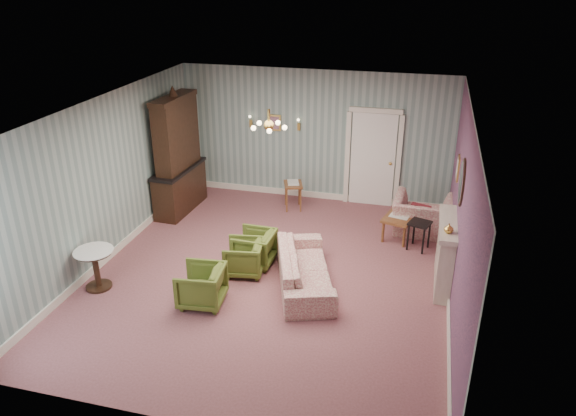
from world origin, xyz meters
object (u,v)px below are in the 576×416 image
(dresser, at_px, (177,151))
(fireplace, at_px, (445,254))
(olive_chair_c, at_px, (254,246))
(pedestal_table, at_px, (96,269))
(sofa_chintz, at_px, (305,263))
(coffee_table, at_px, (400,225))
(olive_chair_b, at_px, (244,256))
(side_table_black, at_px, (419,236))
(wingback_chair, at_px, (424,210))
(olive_chair_a, at_px, (201,284))

(dresser, distance_m, fireplace, 5.82)
(olive_chair_c, bearing_deg, pedestal_table, -56.51)
(sofa_chintz, relative_size, coffee_table, 2.21)
(olive_chair_c, relative_size, fireplace, 0.49)
(coffee_table, bearing_deg, dresser, 178.58)
(dresser, bearing_deg, olive_chair_b, -42.58)
(side_table_black, xyz_separation_m, pedestal_table, (-5.07, -2.69, 0.07))
(pedestal_table, bearing_deg, sofa_chintz, 16.15)
(wingback_chair, bearing_deg, sofa_chintz, 56.12)
(olive_chair_a, xyz_separation_m, sofa_chintz, (1.44, 0.95, 0.06))
(olive_chair_b, xyz_separation_m, coffee_table, (2.51, 2.09, -0.09))
(coffee_table, bearing_deg, sofa_chintz, -122.86)
(dresser, bearing_deg, olive_chair_a, -57.90)
(olive_chair_a, height_order, olive_chair_c, olive_chair_a)
(sofa_chintz, distance_m, pedestal_table, 3.42)
(sofa_chintz, relative_size, fireplace, 1.48)
(dresser, relative_size, coffee_table, 2.81)
(dresser, bearing_deg, pedestal_table, -87.39)
(olive_chair_b, bearing_deg, coffee_table, 120.88)
(dresser, bearing_deg, fireplace, -14.82)
(olive_chair_c, bearing_deg, olive_chair_b, -10.55)
(wingback_chair, relative_size, coffee_table, 1.21)
(olive_chair_c, distance_m, coffee_table, 3.00)
(olive_chair_b, distance_m, coffee_table, 3.27)
(side_table_black, bearing_deg, olive_chair_a, -140.14)
(olive_chair_b, bearing_deg, fireplace, 89.30)
(olive_chair_b, xyz_separation_m, sofa_chintz, (1.09, -0.11, 0.08))
(olive_chair_c, distance_m, sofa_chintz, 1.12)
(wingback_chair, height_order, pedestal_table, wingback_chair)
(olive_chair_c, height_order, fireplace, fireplace)
(olive_chair_b, distance_m, pedestal_table, 2.43)
(olive_chair_c, height_order, side_table_black, olive_chair_c)
(coffee_table, relative_size, side_table_black, 1.69)
(olive_chair_b, relative_size, sofa_chintz, 0.32)
(fireplace, bearing_deg, olive_chair_b, -171.87)
(wingback_chair, height_order, side_table_black, wingback_chair)
(wingback_chair, bearing_deg, olive_chair_b, 41.59)
(olive_chair_a, distance_m, sofa_chintz, 1.72)
(olive_chair_a, height_order, sofa_chintz, sofa_chintz)
(olive_chair_a, height_order, dresser, dresser)
(olive_chair_c, bearing_deg, wingback_chair, 126.70)
(sofa_chintz, height_order, pedestal_table, sofa_chintz)
(sofa_chintz, bearing_deg, olive_chair_c, 47.06)
(wingback_chair, relative_size, dresser, 0.43)
(sofa_chintz, distance_m, side_table_black, 2.50)
(olive_chair_c, xyz_separation_m, wingback_chair, (2.85, 2.01, 0.16))
(olive_chair_a, bearing_deg, coffee_table, 131.84)
(olive_chair_b, height_order, fireplace, fireplace)
(sofa_chintz, height_order, dresser, dresser)
(coffee_table, height_order, pedestal_table, pedestal_table)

